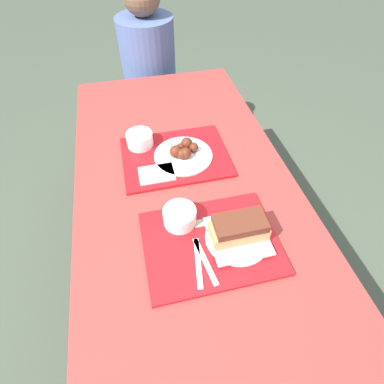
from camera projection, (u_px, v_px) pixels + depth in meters
The scene contains 14 objects.
ground_plane at pixel (191, 286), 1.67m from camera, with size 12.00×12.00×0.00m, color #424C3D.
picnic_table at pixel (190, 213), 1.17m from camera, with size 0.84×1.88×0.76m.
picnic_bench_far at pixel (154, 111), 2.13m from camera, with size 0.79×0.28×0.46m.
tray_near at pixel (211, 242), 0.97m from camera, with size 0.43×0.33×0.01m.
tray_far at pixel (175, 157), 1.24m from camera, with size 0.43×0.33×0.01m.
bowl_coleslaw_near at pixel (180, 216), 0.99m from camera, with size 0.11×0.11×0.06m.
brisket_sandwich_plate at pixel (239, 231), 0.94m from camera, with size 0.21×0.21×0.09m.
plastic_fork_near at pixel (198, 262), 0.91m from camera, with size 0.04×0.17×0.00m.
plastic_knife_near at pixel (205, 261), 0.91m from camera, with size 0.04×0.17×0.00m.
condiment_packet at pixel (200, 223), 1.01m from camera, with size 0.04×0.03×0.01m.
bowl_coleslaw_far at pixel (140, 139), 1.26m from camera, with size 0.11×0.11×0.06m.
wings_plate_far at pixel (183, 152), 1.22m from camera, with size 0.24×0.24×0.06m.
napkin_far at pixel (157, 174), 1.16m from camera, with size 0.14×0.10×0.01m.
person_seated_across at pixel (147, 57), 1.84m from camera, with size 0.33×0.33×0.74m.
Camera 1 is at (-0.16, -0.70, 1.60)m, focal length 28.00 mm.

